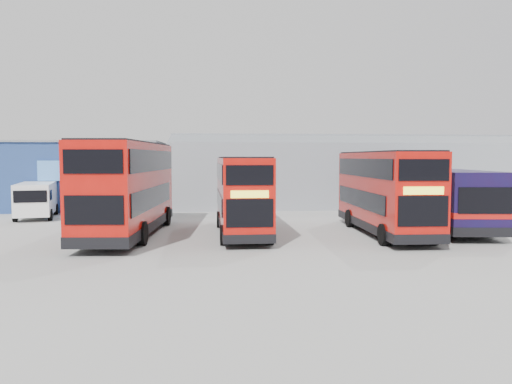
% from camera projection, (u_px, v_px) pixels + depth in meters
% --- Properties ---
extents(ground_plane, '(120.00, 120.00, 0.00)m').
position_uv_depth(ground_plane, '(304.00, 245.00, 22.38)').
color(ground_plane, gray).
rests_on(ground_plane, ground).
extents(office_block, '(12.30, 8.32, 5.12)m').
position_uv_depth(office_block, '(82.00, 175.00, 38.71)').
color(office_block, navy).
rests_on(office_block, ground).
extents(maintenance_shed, '(30.50, 12.00, 5.89)m').
position_uv_depth(maintenance_shed, '(351.00, 173.00, 42.84)').
color(maintenance_shed, gray).
rests_on(maintenance_shed, ground).
extents(double_decker_left, '(3.58, 11.24, 4.68)m').
position_uv_depth(double_decker_left, '(128.00, 189.00, 24.82)').
color(double_decker_left, '#BB110A').
rests_on(double_decker_left, ground).
extents(double_decker_centre, '(2.44, 9.39, 3.96)m').
position_uv_depth(double_decker_centre, '(242.00, 196.00, 25.46)').
color(double_decker_centre, '#BB110A').
rests_on(double_decker_centre, ground).
extents(double_decker_right, '(2.79, 10.09, 4.23)m').
position_uv_depth(double_decker_right, '(384.00, 193.00, 25.54)').
color(double_decker_right, '#BB110A').
rests_on(double_decker_right, ground).
extents(single_decker_blue, '(4.17, 12.23, 3.25)m').
position_uv_depth(single_decker_blue, '(439.00, 198.00, 28.17)').
color(single_decker_blue, '#100B34').
rests_on(single_decker_blue, ground).
extents(panel_van, '(3.00, 5.48, 2.27)m').
position_uv_depth(panel_van, '(36.00, 199.00, 32.18)').
color(panel_van, white).
rests_on(panel_van, ground).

